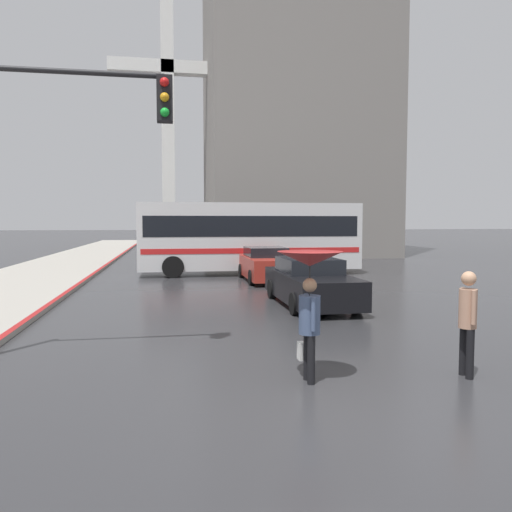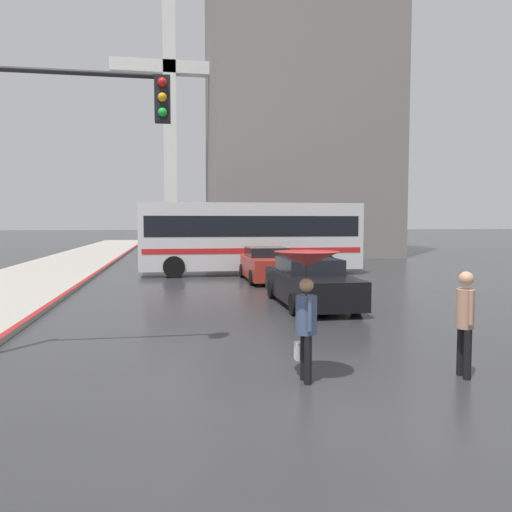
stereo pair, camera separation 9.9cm
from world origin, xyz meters
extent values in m
plane|color=#2D2D30|center=(0.00, 0.00, 0.00)|extent=(300.00, 300.00, 0.00)
cube|color=black|center=(2.08, 8.25, 0.55)|extent=(1.80, 4.76, 0.78)
cube|color=black|center=(2.08, 8.49, 1.16)|extent=(1.58, 2.14, 0.43)
cylinder|color=black|center=(2.94, 6.78, 0.30)|extent=(0.20, 0.60, 0.60)
cylinder|color=black|center=(1.23, 6.78, 0.30)|extent=(0.20, 0.60, 0.60)
cylinder|color=black|center=(2.94, 9.73, 0.30)|extent=(0.20, 0.60, 0.60)
cylinder|color=black|center=(1.23, 9.73, 0.30)|extent=(0.20, 0.60, 0.60)
cube|color=yellow|center=(2.08, 8.25, 1.46)|extent=(0.44, 0.16, 0.16)
cube|color=#A52D23|center=(1.98, 14.43, 0.58)|extent=(1.80, 4.37, 0.83)
cube|color=black|center=(1.98, 14.65, 1.20)|extent=(1.58, 1.97, 0.40)
cylinder|color=black|center=(2.84, 13.07, 0.30)|extent=(0.20, 0.60, 0.60)
cylinder|color=black|center=(1.13, 13.07, 0.30)|extent=(0.20, 0.60, 0.60)
cylinder|color=black|center=(2.84, 15.78, 0.30)|extent=(0.20, 0.60, 0.60)
cylinder|color=black|center=(1.13, 15.78, 0.30)|extent=(0.20, 0.60, 0.60)
cube|color=silver|center=(1.74, 17.38, 1.79)|extent=(10.23, 2.56, 3.05)
cube|color=black|center=(1.74, 17.38, 2.25)|extent=(9.72, 2.58, 0.93)
cube|color=red|center=(1.74, 17.38, 1.16)|extent=(9.92, 2.59, 0.24)
cylinder|color=black|center=(-1.84, 16.20, 0.48)|extent=(0.96, 0.29, 0.96)
cylinder|color=black|center=(-1.83, 18.60, 0.48)|extent=(0.96, 0.29, 0.96)
cylinder|color=black|center=(5.05, 16.16, 0.48)|extent=(0.96, 0.29, 0.96)
cylinder|color=black|center=(5.07, 18.56, 0.48)|extent=(0.96, 0.29, 0.96)
cylinder|color=black|center=(0.07, 1.31, 0.37)|extent=(0.12, 0.12, 0.74)
cylinder|color=black|center=(0.07, 1.53, 0.37)|extent=(0.12, 0.12, 0.74)
cylinder|color=#3D4C6B|center=(0.07, 1.42, 1.04)|extent=(0.33, 0.33, 0.59)
sphere|color=#997051|center=(0.07, 1.42, 1.49)|extent=(0.22, 0.22, 0.22)
cylinder|color=#3D4C6B|center=(0.07, 1.22, 1.08)|extent=(0.07, 0.07, 0.50)
cylinder|color=#3D4C6B|center=(0.07, 1.63, 1.08)|extent=(0.07, 0.07, 0.50)
cone|color=maroon|center=(0.07, 1.42, 1.89)|extent=(0.99, 0.99, 0.22)
cylinder|color=black|center=(0.07, 1.42, 1.56)|extent=(0.02, 0.02, 0.66)
cube|color=white|center=(0.02, 1.71, 0.41)|extent=(0.10, 0.18, 0.28)
cylinder|color=black|center=(2.60, 1.34, 0.39)|extent=(0.13, 0.13, 0.78)
cylinder|color=black|center=(2.58, 1.12, 0.39)|extent=(0.13, 0.13, 0.78)
cylinder|color=tan|center=(2.59, 1.23, 1.09)|extent=(0.30, 0.30, 0.62)
sphere|color=tan|center=(2.59, 1.23, 1.56)|extent=(0.23, 0.23, 0.23)
cylinder|color=tan|center=(2.61, 1.41, 1.14)|extent=(0.08, 0.08, 0.53)
cylinder|color=tan|center=(2.57, 1.06, 1.14)|extent=(0.08, 0.08, 0.53)
cylinder|color=black|center=(-3.86, 3.37, 5.03)|extent=(3.60, 0.10, 0.10)
cube|color=black|center=(-2.06, 3.37, 4.63)|extent=(0.28, 0.28, 0.80)
sphere|color=red|center=(-2.06, 3.21, 4.89)|extent=(0.16, 0.16, 0.16)
sphere|color=orange|center=(-2.06, 3.21, 4.63)|extent=(0.16, 0.16, 0.16)
sphere|color=green|center=(-2.06, 3.21, 4.37)|extent=(0.16, 0.16, 0.16)
cube|color=gray|center=(7.24, 30.04, 18.05)|extent=(12.79, 9.33, 36.11)
cube|color=white|center=(-1.96, 30.82, 9.28)|extent=(0.90, 0.90, 18.56)
cube|color=white|center=(-1.96, 30.82, 13.36)|extent=(8.17, 0.90, 0.90)
camera|label=1|loc=(-2.03, -5.81, 2.45)|focal=35.00mm
camera|label=2|loc=(-1.93, -5.83, 2.45)|focal=35.00mm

